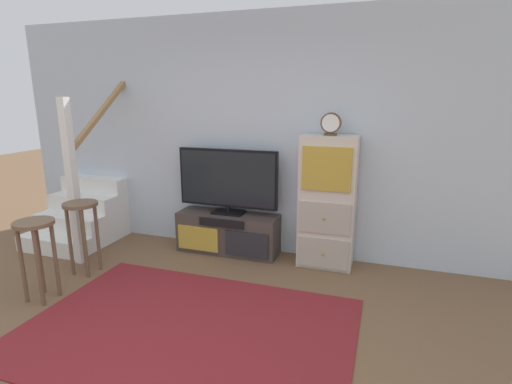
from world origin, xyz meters
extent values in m
plane|color=brown|center=(0.00, 0.00, 0.00)|extent=(20.00, 20.00, 0.00)
cube|color=silver|center=(0.00, 2.46, 1.35)|extent=(6.40, 0.12, 2.70)
cube|color=maroon|center=(0.00, 0.60, 0.01)|extent=(2.60, 1.80, 0.01)
cube|color=#423833|center=(-0.30, 2.20, 0.24)|extent=(1.20, 0.36, 0.47)
cube|color=#B79333|center=(-0.60, 2.01, 0.20)|extent=(0.50, 0.02, 0.28)
cube|color=#232328|center=(0.00, 2.01, 0.20)|extent=(0.50, 0.02, 0.28)
cube|color=black|center=(-0.30, 2.01, 0.42)|extent=(0.54, 0.02, 0.09)
cube|color=black|center=(-0.30, 2.22, 0.48)|extent=(0.36, 0.22, 0.02)
cylinder|color=black|center=(-0.30, 2.22, 0.53)|extent=(0.05, 0.05, 0.06)
cube|color=black|center=(-0.30, 2.22, 0.89)|extent=(1.19, 0.05, 0.67)
cube|color=black|center=(-0.30, 2.19, 0.89)|extent=(1.14, 0.01, 0.62)
cube|color=beige|center=(0.85, 2.21, 0.71)|extent=(0.58, 0.34, 1.42)
cube|color=#ADA497|center=(0.85, 2.03, 0.19)|extent=(0.53, 0.02, 0.33)
sphere|color=olive|center=(0.85, 2.01, 0.19)|extent=(0.03, 0.03, 0.03)
cube|color=#ADA497|center=(0.85, 2.03, 0.58)|extent=(0.53, 0.02, 0.33)
sphere|color=olive|center=(0.85, 2.01, 0.58)|extent=(0.03, 0.03, 0.03)
cube|color=#B79333|center=(0.85, 2.03, 1.10)|extent=(0.49, 0.02, 0.45)
cube|color=#4C3823|center=(0.85, 2.19, 1.43)|extent=(0.12, 0.08, 0.02)
cylinder|color=brown|center=(0.85, 2.19, 1.54)|extent=(0.21, 0.04, 0.21)
cylinder|color=silver|center=(0.85, 2.16, 1.54)|extent=(0.18, 0.01, 0.18)
cube|color=white|center=(-2.25, 1.53, 0.10)|extent=(0.90, 0.26, 0.19)
cube|color=white|center=(-2.25, 1.79, 0.19)|extent=(0.90, 0.26, 0.38)
cube|color=white|center=(-2.25, 2.05, 0.29)|extent=(0.90, 0.26, 0.57)
cube|color=white|center=(-2.25, 2.31, 0.38)|extent=(0.90, 0.26, 0.76)
cube|color=white|center=(-2.25, 2.57, 0.47)|extent=(0.90, 0.26, 0.95)
cube|color=white|center=(-1.75, 1.40, 0.90)|extent=(0.09, 0.09, 1.80)
cube|color=#9E7547|center=(-1.75, 2.05, 1.70)|extent=(0.06, 1.33, 0.99)
cylinder|color=brown|center=(-1.58, 0.54, 0.36)|extent=(0.04, 0.04, 0.71)
cylinder|color=brown|center=(-1.39, 0.54, 0.36)|extent=(0.04, 0.04, 0.71)
cylinder|color=brown|center=(-1.58, 0.72, 0.36)|extent=(0.04, 0.04, 0.71)
cylinder|color=brown|center=(-1.39, 0.72, 0.36)|extent=(0.04, 0.04, 0.71)
cylinder|color=brown|center=(-1.49, 0.63, 0.73)|extent=(0.34, 0.34, 0.03)
cylinder|color=brown|center=(-1.60, 1.12, 0.36)|extent=(0.04, 0.04, 0.72)
cylinder|color=brown|center=(-1.41, 1.12, 0.36)|extent=(0.04, 0.04, 0.72)
cylinder|color=brown|center=(-1.60, 1.31, 0.36)|extent=(0.04, 0.04, 0.72)
cylinder|color=brown|center=(-1.41, 1.31, 0.36)|extent=(0.04, 0.04, 0.72)
cylinder|color=brown|center=(-1.50, 1.22, 0.74)|extent=(0.34, 0.34, 0.03)
camera|label=1|loc=(1.40, -1.86, 1.82)|focal=27.63mm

